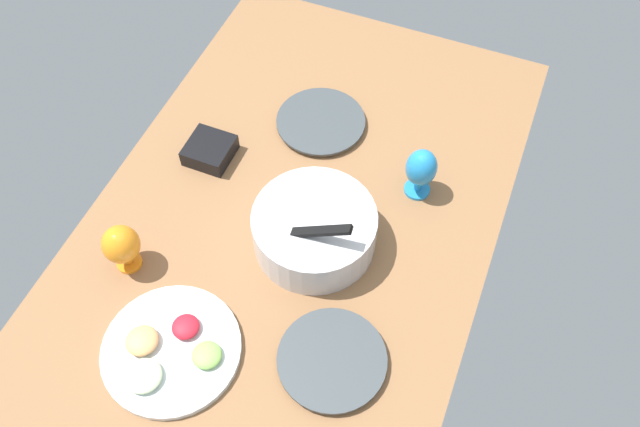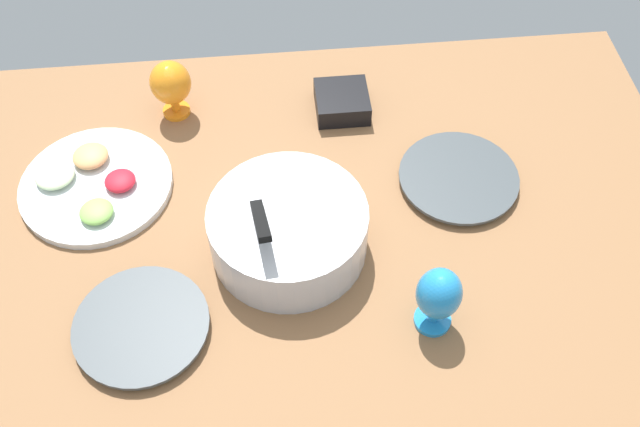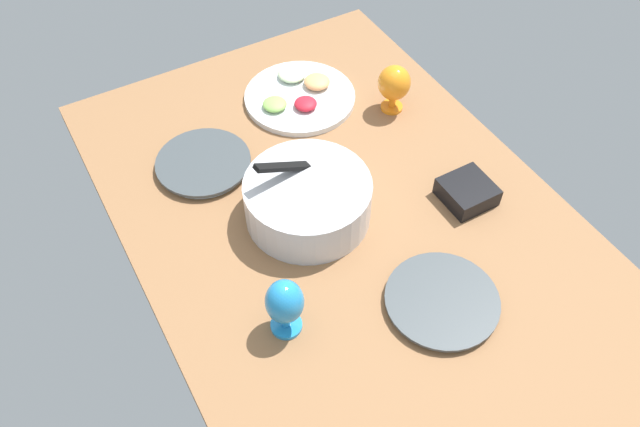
% 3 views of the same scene
% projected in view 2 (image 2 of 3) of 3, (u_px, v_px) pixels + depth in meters
% --- Properties ---
extents(ground_plane, '(1.60, 1.04, 0.04)m').
position_uv_depth(ground_plane, '(322.00, 218.00, 1.53)').
color(ground_plane, '#8C603D').
extents(dinner_plate_left, '(0.26, 0.26, 0.02)m').
position_uv_depth(dinner_plate_left, '(458.00, 178.00, 1.56)').
color(dinner_plate_left, silver).
rests_on(dinner_plate_left, ground_plane).
extents(dinner_plate_right, '(0.26, 0.26, 0.02)m').
position_uv_depth(dinner_plate_right, '(142.00, 327.00, 1.34)').
color(dinner_plate_right, silver).
rests_on(dinner_plate_right, ground_plane).
extents(mixing_bowl, '(0.31, 0.31, 0.19)m').
position_uv_depth(mixing_bowl, '(288.00, 229.00, 1.41)').
color(mixing_bowl, silver).
rests_on(mixing_bowl, ground_plane).
extents(fruit_platter, '(0.33, 0.33, 0.05)m').
position_uv_depth(fruit_platter, '(94.00, 183.00, 1.54)').
color(fruit_platter, silver).
rests_on(fruit_platter, ground_plane).
extents(hurricane_glass_blue, '(0.08, 0.08, 0.16)m').
position_uv_depth(hurricane_glass_blue, '(439.00, 296.00, 1.28)').
color(hurricane_glass_blue, '#248AD1').
rests_on(hurricane_glass_blue, ground_plane).
extents(hurricane_glass_orange, '(0.09, 0.09, 0.15)m').
position_uv_depth(hurricane_glass_orange, '(171.00, 84.00, 1.62)').
color(hurricane_glass_orange, orange).
rests_on(hurricane_glass_orange, ground_plane).
extents(square_bowl_black, '(0.12, 0.12, 0.05)m').
position_uv_depth(square_bowl_black, '(342.00, 101.00, 1.68)').
color(square_bowl_black, black).
rests_on(square_bowl_black, ground_plane).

